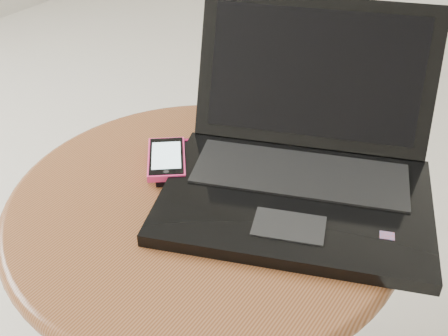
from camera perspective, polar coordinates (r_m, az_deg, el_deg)
The scene contains 4 objects.
table at distance 0.87m, azimuth -1.99°, elevation -8.20°, with size 0.58×0.58×0.46m.
laptop at distance 0.82m, azimuth 7.90°, elevation 0.68°, with size 0.47×0.46×0.23m.
phone_black at distance 0.88m, azimuth -5.01°, elevation 0.69°, with size 0.12×0.13×0.01m.
phone_pink at distance 0.87m, azimuth -5.92°, elevation 0.98°, with size 0.11×0.12×0.01m.
Camera 1 is at (0.36, -0.61, 0.96)m, focal length 44.61 mm.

